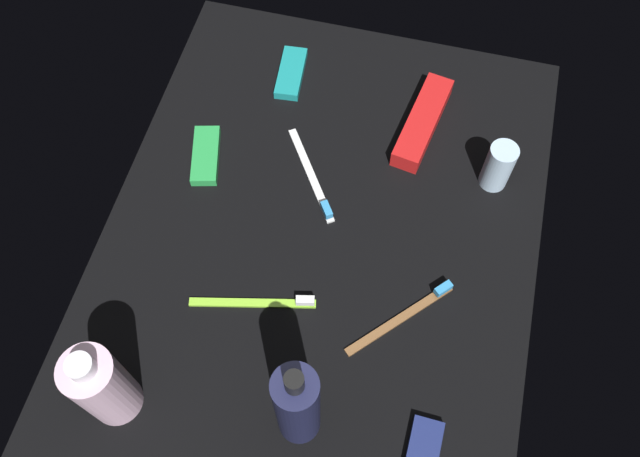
{
  "coord_description": "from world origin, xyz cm",
  "views": [
    {
      "loc": [
        43.78,
        10.91,
        89.89
      ],
      "look_at": [
        0.0,
        0.0,
        3.0
      ],
      "focal_mm": 37.85,
      "sensor_mm": 36.0,
      "label": 1
    }
  ],
  "objects": [
    {
      "name": "ground_plane",
      "position": [
        0.0,
        0.0,
        -0.6
      ],
      "size": [
        84.0,
        64.0,
        1.2
      ],
      "primitive_type": "cube",
      "color": "black"
    },
    {
      "name": "lotion_bottle",
      "position": [
        26.9,
        3.94,
        9.74
      ],
      "size": [
        5.46,
        5.46,
        21.76
      ],
      "color": "#1C1E3F",
      "rests_on": "ground_plane"
    },
    {
      "name": "bodywash_bottle",
      "position": [
        29.95,
        -20.14,
        7.69
      ],
      "size": [
        6.66,
        6.66,
        17.02
      ],
      "color": "silver",
      "rests_on": "ground_plane"
    },
    {
      "name": "deodorant_stick",
      "position": [
        -16.13,
        23.66,
        4.27
      ],
      "size": [
        4.28,
        4.28,
        8.54
      ],
      "primitive_type": "cylinder",
      "color": "silver",
      "rests_on": "ground_plane"
    },
    {
      "name": "toothbrush_white",
      "position": [
        -9.37,
        -3.43,
        0.61
      ],
      "size": [
        15.56,
        11.11,
        2.1
      ],
      "color": "white",
      "rests_on": "ground_plane"
    },
    {
      "name": "toothbrush_lime",
      "position": [
        12.23,
        -5.66,
        0.61
      ],
      "size": [
        5.21,
        17.81,
        2.1
      ],
      "color": "#8CD133",
      "rests_on": "ground_plane"
    },
    {
      "name": "toothbrush_brown",
      "position": [
        8.99,
        14.72,
        0.61
      ],
      "size": [
        14.02,
        13.12,
        2.1
      ],
      "color": "brown",
      "rests_on": "ground_plane"
    },
    {
      "name": "toothpaste_box_red",
      "position": [
        -23.44,
        11.18,
        1.6
      ],
      "size": [
        18.09,
        7.28,
        3.2
      ],
      "primitive_type": "cube",
      "rotation": [
        0.0,
        0.0,
        -0.17
      ],
      "color": "red",
      "rests_on": "ground_plane"
    },
    {
      "name": "snack_bar_teal",
      "position": [
        -28.77,
        -12.24,
        0.75
      ],
      "size": [
        10.72,
        4.94,
        1.5
      ],
      "primitive_type": "cube",
      "rotation": [
        0.0,
        0.0,
        0.09
      ],
      "color": "teal",
      "rests_on": "ground_plane"
    },
    {
      "name": "snack_bar_green",
      "position": [
        -9.4,
        -20.98,
        0.75
      ],
      "size": [
        11.07,
        6.49,
        1.5
      ],
      "primitive_type": "cube",
      "rotation": [
        0.0,
        0.0,
        0.25
      ],
      "color": "green",
      "rests_on": "ground_plane"
    }
  ]
}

